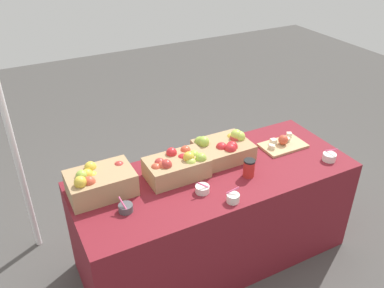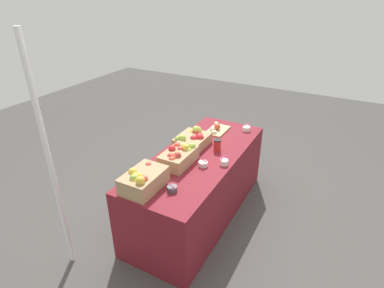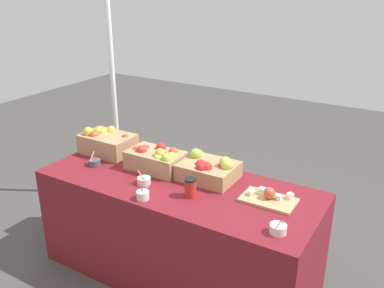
{
  "view_description": "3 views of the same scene",
  "coord_description": "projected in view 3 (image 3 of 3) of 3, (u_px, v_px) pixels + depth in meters",
  "views": [
    {
      "loc": [
        -1.15,
        -1.87,
        2.28
      ],
      "look_at": [
        -0.18,
        -0.01,
        1.02
      ],
      "focal_mm": 37.59,
      "sensor_mm": 36.0,
      "label": 1
    },
    {
      "loc": [
        -2.47,
        -1.25,
        2.29
      ],
      "look_at": [
        -0.11,
        0.02,
        0.91
      ],
      "focal_mm": 29.27,
      "sensor_mm": 36.0,
      "label": 2
    },
    {
      "loc": [
        1.37,
        -2.08,
        2.01
      ],
      "look_at": [
        0.08,
        0.06,
        1.01
      ],
      "focal_mm": 39.13,
      "sensor_mm": 36.0,
      "label": 3
    }
  ],
  "objects": [
    {
      "name": "sample_bowl_mid",
      "position": [
        95.0,
        162.0,
        3.02
      ],
      "size": [
        0.09,
        0.09,
        0.1
      ],
      "color": "#4C4C51",
      "rests_on": "table"
    },
    {
      "name": "sample_bowl_far",
      "position": [
        143.0,
        195.0,
        2.56
      ],
      "size": [
        0.08,
        0.08,
        0.1
      ],
      "color": "silver",
      "rests_on": "table"
    },
    {
      "name": "apple_crate_right",
      "position": [
        209.0,
        169.0,
        2.81
      ],
      "size": [
        0.37,
        0.3,
        0.18
      ],
      "color": "tan",
      "rests_on": "table"
    },
    {
      "name": "tent_pole",
      "position": [
        114.0,
        93.0,
        3.8
      ],
      "size": [
        0.04,
        0.04,
        2.05
      ],
      "primitive_type": "cylinder",
      "color": "white",
      "rests_on": "ground_plane"
    },
    {
      "name": "table",
      "position": [
        178.0,
        229.0,
        2.92
      ],
      "size": [
        1.9,
        0.76,
        0.74
      ],
      "primitive_type": "cube",
      "color": "maroon",
      "rests_on": "ground_plane"
    },
    {
      "name": "sample_bowl_near",
      "position": [
        278.0,
        229.0,
        2.22
      ],
      "size": [
        0.09,
        0.1,
        0.1
      ],
      "color": "silver",
      "rests_on": "table"
    },
    {
      "name": "cutting_board_front",
      "position": [
        269.0,
        198.0,
        2.54
      ],
      "size": [
        0.33,
        0.2,
        0.09
      ],
      "color": "tan",
      "rests_on": "table"
    },
    {
      "name": "apple_crate_left",
      "position": [
        107.0,
        142.0,
        3.22
      ],
      "size": [
        0.4,
        0.27,
        0.21
      ],
      "color": "tan",
      "rests_on": "table"
    },
    {
      "name": "sample_bowl_extra",
      "position": [
        144.0,
        181.0,
        2.75
      ],
      "size": [
        0.09,
        0.09,
        0.09
      ],
      "color": "silver",
      "rests_on": "table"
    },
    {
      "name": "coffee_cup",
      "position": [
        190.0,
        188.0,
        2.58
      ],
      "size": [
        0.08,
        0.08,
        0.12
      ],
      "color": "red",
      "rests_on": "table"
    },
    {
      "name": "apple_crate_middle",
      "position": [
        156.0,
        159.0,
        2.94
      ],
      "size": [
        0.4,
        0.24,
        0.19
      ],
      "color": "tan",
      "rests_on": "table"
    },
    {
      "name": "ground_plane",
      "position": [
        179.0,
        272.0,
        3.06
      ],
      "size": [
        10.0,
        10.0,
        0.0
      ],
      "primitive_type": "plane",
      "color": "#474442"
    }
  ]
}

